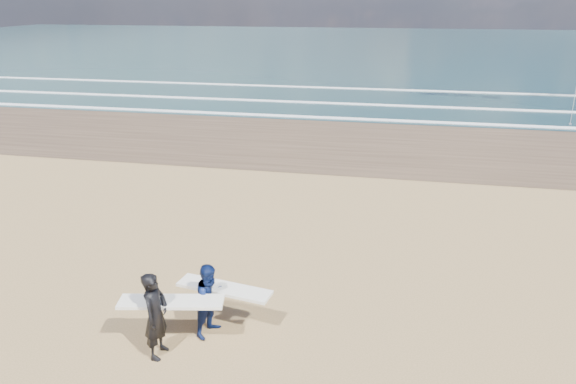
# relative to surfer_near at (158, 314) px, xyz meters

# --- Properties ---
(ocean) EXTENTS (220.00, 100.00, 0.02)m
(ocean) POSITION_rel_surfer_near_xyz_m (19.92, 72.23, -0.97)
(ocean) COLOR #1B373D
(ocean) RESTS_ON ground
(surfer_near) EXTENTS (2.26, 1.17, 1.94)m
(surfer_near) POSITION_rel_surfer_near_xyz_m (0.00, 0.00, 0.00)
(surfer_near) COLOR black
(surfer_near) RESTS_ON ground
(surfer_far) EXTENTS (2.26, 1.29, 1.70)m
(surfer_far) POSITION_rel_surfer_near_xyz_m (0.84, 0.95, -0.12)
(surfer_far) COLOR #0D1B4A
(surfer_far) RESTS_ON ground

